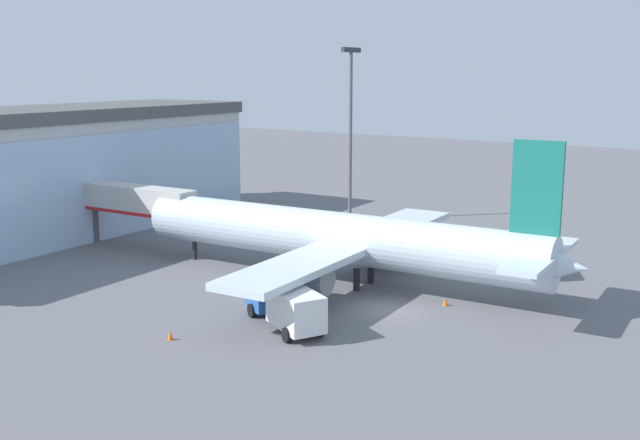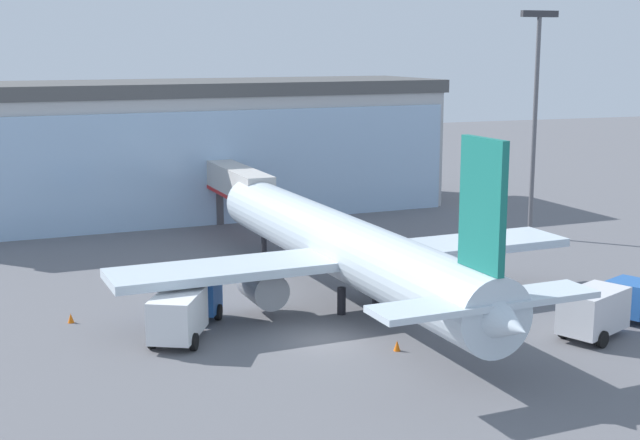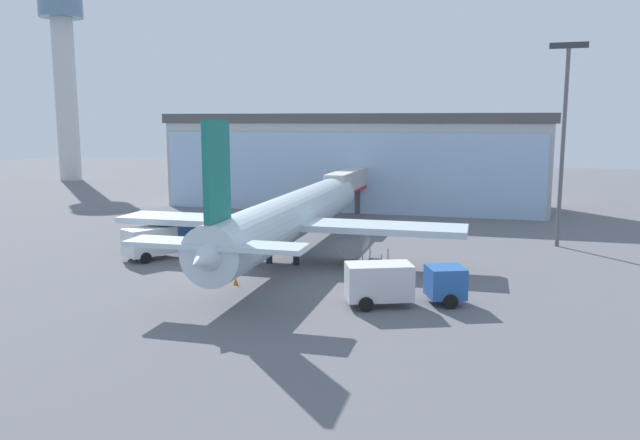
# 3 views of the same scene
# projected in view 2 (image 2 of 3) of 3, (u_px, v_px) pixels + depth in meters

# --- Properties ---
(ground) EXTENTS (240.00, 240.00, 0.00)m
(ground) POSITION_uv_depth(u_px,v_px,m) (325.00, 340.00, 47.02)
(ground) COLOR slate
(terminal_building) EXTENTS (49.86, 16.28, 12.16)m
(terminal_building) POSITION_uv_depth(u_px,v_px,m) (179.00, 148.00, 81.83)
(terminal_building) COLOR #B6B6B6
(terminal_building) RESTS_ON ground
(jet_bridge) EXTENTS (2.82, 13.47, 5.67)m
(jet_bridge) POSITION_uv_depth(u_px,v_px,m) (236.00, 183.00, 72.37)
(jet_bridge) COLOR beige
(jet_bridge) RESTS_ON ground
(apron_light_mast) EXTENTS (3.20, 0.40, 17.99)m
(apron_light_mast) POSITION_uv_depth(u_px,v_px,m) (535.00, 105.00, 70.41)
(apron_light_mast) COLOR #59595E
(apron_light_mast) RESTS_ON ground
(airplane) EXTENTS (28.71, 36.43, 11.34)m
(airplane) POSITION_uv_depth(u_px,v_px,m) (344.00, 248.00, 53.17)
(airplane) COLOR silver
(airplane) RESTS_ON ground
(catering_truck) EXTENTS (5.30, 7.50, 2.65)m
(catering_truck) POSITION_uv_depth(u_px,v_px,m) (185.00, 309.00, 47.62)
(catering_truck) COLOR #2659A5
(catering_truck) RESTS_ON ground
(fuel_truck) EXTENTS (7.55, 5.05, 2.65)m
(fuel_truck) POSITION_uv_depth(u_px,v_px,m) (606.00, 307.00, 47.98)
(fuel_truck) COLOR #2659A5
(fuel_truck) RESTS_ON ground
(baggage_cart) EXTENTS (1.61, 2.81, 1.50)m
(baggage_cart) POSITION_uv_depth(u_px,v_px,m) (469.00, 290.00, 54.77)
(baggage_cart) COLOR gray
(baggage_cart) RESTS_ON ground
(safety_cone_nose) EXTENTS (0.36, 0.36, 0.55)m
(safety_cone_nose) POSITION_uv_depth(u_px,v_px,m) (397.00, 346.00, 45.33)
(safety_cone_nose) COLOR orange
(safety_cone_nose) RESTS_ON ground
(safety_cone_wingtip) EXTENTS (0.36, 0.36, 0.55)m
(safety_cone_wingtip) POSITION_uv_depth(u_px,v_px,m) (71.00, 318.00, 49.94)
(safety_cone_wingtip) COLOR orange
(safety_cone_wingtip) RESTS_ON ground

